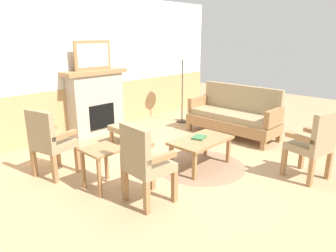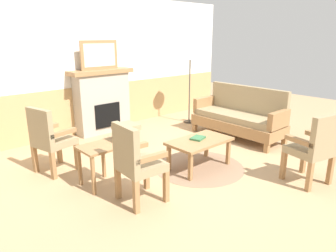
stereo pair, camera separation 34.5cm
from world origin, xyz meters
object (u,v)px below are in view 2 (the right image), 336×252
(armchair_front_left, at_px, (314,146))
(book_on_table, at_px, (198,138))
(framed_picture, at_px, (99,55))
(armchair_near_fireplace, at_px, (136,160))
(footstool, at_px, (126,128))
(coffee_table, at_px, (200,143))
(side_table, at_px, (98,155))
(couch, at_px, (239,117))
(fireplace, at_px, (102,101))
(armchair_by_window_left, at_px, (50,137))
(floor_lamp_by_couch, at_px, (190,58))

(armchair_front_left, bearing_deg, book_on_table, 116.48)
(framed_picture, relative_size, armchair_near_fireplace, 0.82)
(footstool, bearing_deg, book_on_table, -83.50)
(coffee_table, bearing_deg, side_table, 160.91)
(couch, bearing_deg, fireplace, 130.15)
(fireplace, distance_m, book_on_table, 2.54)
(side_table, bearing_deg, coffee_table, -19.09)
(couch, relative_size, armchair_by_window_left, 1.84)
(armchair_by_window_left, relative_size, armchair_front_left, 1.00)
(framed_picture, distance_m, floor_lamp_by_couch, 1.96)
(framed_picture, height_order, armchair_front_left, framed_picture)
(armchair_front_left, relative_size, side_table, 1.78)
(couch, height_order, coffee_table, couch)
(couch, bearing_deg, armchair_front_left, -117.14)
(armchair_near_fireplace, xyz_separation_m, floor_lamp_by_couch, (3.02, 2.06, 0.91))
(book_on_table, xyz_separation_m, side_table, (-1.44, 0.45, -0.02))
(armchair_near_fireplace, xyz_separation_m, armchair_by_window_left, (-0.41, 1.51, 0.00))
(fireplace, distance_m, couch, 2.76)
(armchair_by_window_left, relative_size, floor_lamp_by_couch, 0.58)
(book_on_table, distance_m, armchair_front_left, 1.59)
(coffee_table, height_order, floor_lamp_by_couch, floor_lamp_by_couch)
(fireplace, relative_size, side_table, 2.36)
(armchair_by_window_left, height_order, floor_lamp_by_couch, floor_lamp_by_couch)
(framed_picture, bearing_deg, coffee_table, -87.54)
(framed_picture, relative_size, footstool, 2.00)
(book_on_table, bearing_deg, armchair_front_left, -63.52)
(fireplace, relative_size, framed_picture, 1.62)
(armchair_near_fireplace, relative_size, armchair_by_window_left, 1.00)
(coffee_table, height_order, armchair_front_left, armchair_front_left)
(side_table, bearing_deg, fireplace, 57.74)
(coffee_table, bearing_deg, armchair_by_window_left, 142.38)
(footstool, distance_m, side_table, 1.72)
(couch, relative_size, armchair_front_left, 1.84)
(armchair_front_left, bearing_deg, fireplace, 101.83)
(fireplace, height_order, book_on_table, fireplace)
(framed_picture, xyz_separation_m, side_table, (-1.32, -2.08, -1.13))
(armchair_by_window_left, height_order, side_table, armchair_by_window_left)
(fireplace, distance_m, floor_lamp_by_couch, 2.11)
(footstool, xyz_separation_m, floor_lamp_by_couch, (1.88, 0.21, 1.17))
(fireplace, bearing_deg, floor_lamp_by_couch, -21.24)
(couch, xyz_separation_m, coffee_table, (-1.66, -0.48, -0.01))
(book_on_table, height_order, armchair_near_fireplace, armchair_near_fireplace)
(fireplace, bearing_deg, armchair_by_window_left, -141.99)
(couch, xyz_separation_m, book_on_table, (-1.65, -0.43, 0.06))
(framed_picture, height_order, footstool, framed_picture)
(book_on_table, bearing_deg, floor_lamp_by_couch, 47.04)
(fireplace, xyz_separation_m, side_table, (-1.32, -2.08, -0.22))
(fireplace, distance_m, coffee_table, 2.59)
(footstool, bearing_deg, armchair_near_fireplace, -121.63)
(footstool, height_order, floor_lamp_by_couch, floor_lamp_by_couch)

